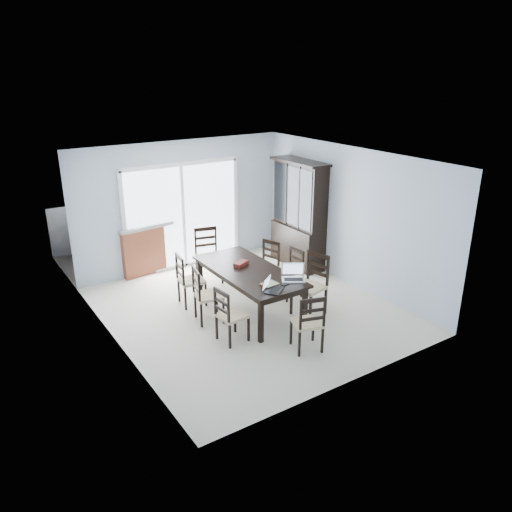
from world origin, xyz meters
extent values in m
plane|color=beige|center=(0.00, 0.00, 0.00)|extent=(5.00, 5.00, 0.00)
plane|color=white|center=(0.00, 0.00, 2.60)|extent=(5.00, 5.00, 0.00)
cube|color=#A1B0C0|center=(0.00, 2.50, 1.30)|extent=(4.50, 0.02, 2.60)
cube|color=#A1B0C0|center=(-2.25, 0.00, 1.30)|extent=(0.02, 5.00, 2.60)
cube|color=#A1B0C0|center=(2.25, 0.00, 1.30)|extent=(0.02, 5.00, 2.60)
cube|color=gray|center=(0.00, 3.50, -0.05)|extent=(4.50, 2.00, 0.10)
cube|color=#99999E|center=(0.00, 4.50, 0.55)|extent=(4.50, 0.06, 1.10)
cube|color=black|center=(0.00, 0.00, 0.73)|extent=(1.00, 2.20, 0.04)
cube|color=black|center=(0.00, 0.00, 0.67)|extent=(0.88, 2.08, 0.10)
cube|color=black|center=(-0.42, -1.00, 0.34)|extent=(0.07, 0.07, 0.69)
cube|color=black|center=(0.42, -1.00, 0.34)|extent=(0.07, 0.07, 0.69)
cube|color=black|center=(-0.42, 1.00, 0.34)|extent=(0.07, 0.07, 0.69)
cube|color=black|center=(0.42, 1.00, 0.34)|extent=(0.07, 0.07, 0.69)
cube|color=black|center=(2.01, 1.25, 0.42)|extent=(0.45, 1.30, 0.85)
cube|color=black|center=(2.04, 1.25, 1.50)|extent=(0.38, 1.30, 1.30)
cube|color=black|center=(2.01, 1.25, 2.17)|extent=(0.50, 1.38, 0.05)
cube|color=black|center=(1.84, 0.83, 1.50)|extent=(0.02, 0.36, 1.18)
cube|color=black|center=(1.84, 1.25, 1.50)|extent=(0.02, 0.36, 1.18)
cube|color=black|center=(1.84, 1.67, 1.50)|extent=(0.02, 0.36, 1.18)
cube|color=silver|center=(0.00, 2.48, 1.05)|extent=(2.40, 0.02, 2.10)
cube|color=white|center=(0.00, 2.46, 2.14)|extent=(2.52, 0.05, 0.08)
cube|color=white|center=(0.00, 2.46, 1.05)|extent=(0.06, 0.05, 2.10)
cube|color=white|center=(0.00, 2.46, 0.03)|extent=(2.52, 0.05, 0.05)
cube|color=black|center=(-0.93, -0.56, 0.20)|extent=(0.03, 0.03, 0.39)
cube|color=black|center=(-0.90, -0.90, 0.20)|extent=(0.03, 0.03, 0.39)
cube|color=black|center=(-0.59, -0.53, 0.20)|extent=(0.03, 0.03, 0.39)
cube|color=black|center=(-0.56, -0.87, 0.20)|extent=(0.03, 0.03, 0.39)
cube|color=tan|center=(-0.75, -0.71, 0.42)|extent=(0.42, 0.42, 0.05)
cube|color=black|center=(-0.88, 0.26, 0.21)|extent=(0.04, 0.04, 0.42)
cube|color=black|center=(-0.96, -0.10, 0.21)|extent=(0.04, 0.04, 0.42)
cube|color=black|center=(-0.52, 0.19, 0.21)|extent=(0.04, 0.04, 0.42)
cube|color=black|center=(-0.60, -0.17, 0.21)|extent=(0.04, 0.04, 0.42)
cube|color=tan|center=(-0.74, 0.05, 0.44)|extent=(0.48, 0.48, 0.05)
cube|color=black|center=(-0.85, 0.96, 0.21)|extent=(0.04, 0.04, 0.42)
cube|color=black|center=(-0.90, 0.60, 0.21)|extent=(0.04, 0.04, 0.42)
cube|color=black|center=(-0.49, 0.91, 0.21)|extent=(0.04, 0.04, 0.42)
cube|color=black|center=(-0.54, 0.55, 0.21)|extent=(0.04, 0.04, 0.42)
cube|color=tan|center=(-0.69, 0.76, 0.44)|extent=(0.46, 0.46, 0.05)
cube|color=black|center=(1.01, -0.82, 0.23)|extent=(0.04, 0.04, 0.46)
cube|color=black|center=(0.93, -0.42, 0.23)|extent=(0.04, 0.04, 0.46)
cube|color=black|center=(0.61, -0.91, 0.23)|extent=(0.04, 0.04, 0.46)
cube|color=black|center=(0.53, -0.51, 0.23)|extent=(0.04, 0.04, 0.46)
cube|color=tan|center=(0.77, -0.67, 0.49)|extent=(0.54, 0.54, 0.05)
cube|color=black|center=(1.08, -0.09, 0.20)|extent=(0.03, 0.03, 0.39)
cube|color=black|center=(1.06, 0.26, 0.20)|extent=(0.03, 0.03, 0.39)
cube|color=black|center=(0.74, -0.11, 0.20)|extent=(0.03, 0.03, 0.39)
cube|color=black|center=(0.71, 0.23, 0.20)|extent=(0.03, 0.03, 0.39)
cube|color=tan|center=(0.90, 0.07, 0.41)|extent=(0.41, 0.41, 0.05)
cube|color=black|center=(0.95, 0.47, 0.20)|extent=(0.04, 0.04, 0.40)
cube|color=black|center=(0.84, 0.81, 0.20)|extent=(0.04, 0.04, 0.40)
cube|color=black|center=(0.62, 0.36, 0.20)|extent=(0.04, 0.04, 0.40)
cube|color=black|center=(0.51, 0.70, 0.20)|extent=(0.04, 0.04, 0.40)
cube|color=tan|center=(0.73, 0.59, 0.42)|extent=(0.49, 0.49, 0.05)
cube|color=black|center=(-0.18, -1.64, 0.20)|extent=(0.04, 0.04, 0.40)
cube|color=black|center=(0.16, -1.75, 0.20)|extent=(0.04, 0.04, 0.40)
cube|color=black|center=(-0.08, -1.30, 0.20)|extent=(0.04, 0.04, 0.40)
cube|color=black|center=(0.26, -1.41, 0.20)|extent=(0.04, 0.04, 0.40)
cube|color=tan|center=(0.04, -1.52, 0.43)|extent=(0.49, 0.49, 0.05)
cube|color=black|center=(0.28, 1.63, 0.23)|extent=(0.04, 0.04, 0.46)
cube|color=black|center=(-0.11, 1.72, 0.23)|extent=(0.04, 0.04, 0.46)
cube|color=black|center=(0.19, 1.24, 0.23)|extent=(0.04, 0.04, 0.46)
cube|color=black|center=(-0.21, 1.33, 0.23)|extent=(0.04, 0.04, 0.46)
cube|color=tan|center=(0.04, 1.48, 0.49)|extent=(0.54, 0.54, 0.05)
cube|color=black|center=(-0.12, -0.92, 0.76)|extent=(0.38, 0.36, 0.02)
cube|color=silver|center=(-0.12, -0.92, 0.87)|extent=(0.25, 0.19, 0.17)
cube|color=silver|center=(0.36, -0.76, 0.76)|extent=(0.45, 0.41, 0.02)
cube|color=silver|center=(0.36, -0.76, 0.89)|extent=(0.30, 0.21, 0.20)
cube|color=maroon|center=(-0.09, -0.73, 0.76)|extent=(0.23, 0.17, 0.03)
cube|color=gold|center=(-0.08, -0.73, 0.78)|extent=(0.27, 0.22, 0.01)
cube|color=black|center=(0.14, -0.84, 0.76)|extent=(0.13, 0.07, 0.01)
cube|color=#511610|center=(-0.01, 0.23, 0.78)|extent=(0.30, 0.24, 0.07)
cube|color=maroon|center=(-0.49, 3.31, 0.47)|extent=(2.08, 1.89, 0.94)
cube|color=gray|center=(-0.49, 3.31, 0.98)|extent=(2.13, 1.95, 0.06)
camera|label=1|loc=(-4.12, -6.51, 3.93)|focal=35.00mm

